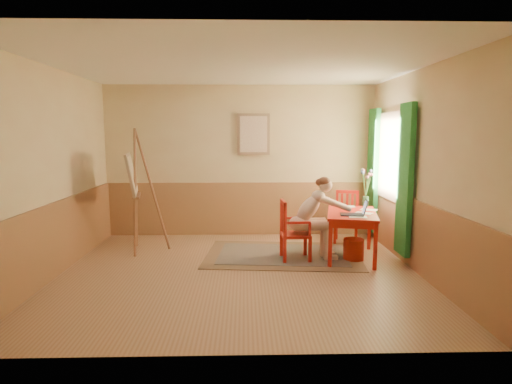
{
  "coord_description": "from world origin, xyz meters",
  "views": [
    {
      "loc": [
        0.08,
        -5.73,
        1.92
      ],
      "look_at": [
        0.25,
        0.55,
        1.05
      ],
      "focal_mm": 29.88,
      "sensor_mm": 36.0,
      "label": 1
    }
  ],
  "objects_px": {
    "figure": "(314,214)",
    "easel": "(134,179)",
    "table": "(352,218)",
    "laptop": "(356,212)",
    "chair_left": "(292,230)",
    "chair_back": "(346,217)"
  },
  "relations": [
    {
      "from": "chair_left",
      "to": "easel",
      "type": "bearing_deg",
      "value": 167.1
    },
    {
      "from": "figure",
      "to": "easel",
      "type": "height_order",
      "value": "easel"
    },
    {
      "from": "chair_left",
      "to": "laptop",
      "type": "relative_size",
      "value": 2.18
    },
    {
      "from": "chair_left",
      "to": "easel",
      "type": "relative_size",
      "value": 0.46
    },
    {
      "from": "chair_back",
      "to": "figure",
      "type": "distance_m",
      "value": 1.31
    },
    {
      "from": "chair_left",
      "to": "chair_back",
      "type": "relative_size",
      "value": 1.01
    },
    {
      "from": "chair_left",
      "to": "chair_back",
      "type": "bearing_deg",
      "value": 44.96
    },
    {
      "from": "table",
      "to": "figure",
      "type": "bearing_deg",
      "value": -173.56
    },
    {
      "from": "table",
      "to": "easel",
      "type": "xyz_separation_m",
      "value": [
        -3.42,
        0.47,
        0.56
      ]
    },
    {
      "from": "table",
      "to": "chair_back",
      "type": "bearing_deg",
      "value": 80.94
    },
    {
      "from": "table",
      "to": "laptop",
      "type": "height_order",
      "value": "laptop"
    },
    {
      "from": "table",
      "to": "chair_back",
      "type": "xyz_separation_m",
      "value": [
        0.16,
        0.98,
        -0.18
      ]
    },
    {
      "from": "chair_left",
      "to": "easel",
      "type": "xyz_separation_m",
      "value": [
        -2.5,
        0.57,
        0.73
      ]
    },
    {
      "from": "figure",
      "to": "laptop",
      "type": "distance_m",
      "value": 0.63
    },
    {
      "from": "table",
      "to": "chair_back",
      "type": "relative_size",
      "value": 1.46
    },
    {
      "from": "figure",
      "to": "laptop",
      "type": "height_order",
      "value": "figure"
    },
    {
      "from": "laptop",
      "to": "easel",
      "type": "distance_m",
      "value": 3.52
    },
    {
      "from": "laptop",
      "to": "easel",
      "type": "height_order",
      "value": "easel"
    },
    {
      "from": "table",
      "to": "laptop",
      "type": "xyz_separation_m",
      "value": [
        -0.01,
        -0.25,
        0.14
      ]
    },
    {
      "from": "chair_left",
      "to": "figure",
      "type": "bearing_deg",
      "value": 5.85
    },
    {
      "from": "chair_back",
      "to": "figure",
      "type": "xyz_separation_m",
      "value": [
        -0.75,
        -1.05,
        0.25
      ]
    },
    {
      "from": "figure",
      "to": "easel",
      "type": "distance_m",
      "value": 2.91
    }
  ]
}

